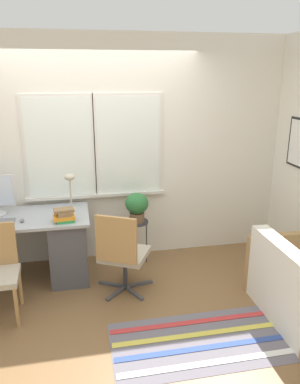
% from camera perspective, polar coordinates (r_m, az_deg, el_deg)
% --- Properties ---
extents(ground_plane, '(14.00, 14.00, 0.00)m').
position_cam_1_polar(ground_plane, '(4.26, -7.40, -14.41)').
color(ground_plane, brown).
extents(wall_back_with_window, '(9.00, 0.12, 2.70)m').
position_cam_1_polar(wall_back_with_window, '(4.53, -8.79, 5.96)').
color(wall_back_with_window, white).
rests_on(wall_back_with_window, ground_plane).
extents(desk, '(1.75, 0.74, 0.76)m').
position_cam_1_polar(desk, '(4.46, -20.55, -8.02)').
color(desk, '#9EA3A8').
rests_on(desk, ground_plane).
extents(mouse, '(0.04, 0.07, 0.04)m').
position_cam_1_polar(mouse, '(4.15, -18.92, -4.11)').
color(mouse, slate).
rests_on(mouse, desk).
extents(desk_lamp, '(0.12, 0.12, 0.43)m').
position_cam_1_polar(desk_lamp, '(4.24, -12.11, 1.47)').
color(desk_lamp, '#BCB299').
rests_on(desk_lamp, desk).
extents(book_stack, '(0.23, 0.18, 0.14)m').
position_cam_1_polar(book_stack, '(4.03, -12.92, -3.50)').
color(book_stack, green).
rests_on(book_stack, desk).
extents(office_chair_swivel, '(0.62, 0.64, 0.93)m').
position_cam_1_polar(office_chair_swivel, '(3.96, -4.28, -9.21)').
color(office_chair_swivel, '#47474C').
rests_on(office_chair_swivel, ground_plane).
extents(plant_stand, '(0.27, 0.27, 0.56)m').
position_cam_1_polar(plant_stand, '(4.52, -1.98, -5.18)').
color(plant_stand, '#333338').
rests_on(plant_stand, ground_plane).
extents(potted_plant, '(0.28, 0.28, 0.35)m').
position_cam_1_polar(potted_plant, '(4.43, -2.02, -2.05)').
color(potted_plant, brown).
rests_on(potted_plant, plant_stand).
extents(floor_rug_striped, '(1.59, 0.79, 0.01)m').
position_cam_1_polar(floor_rug_striped, '(3.57, 7.81, -21.59)').
color(floor_rug_striped, slate).
rests_on(floor_rug_striped, ground_plane).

